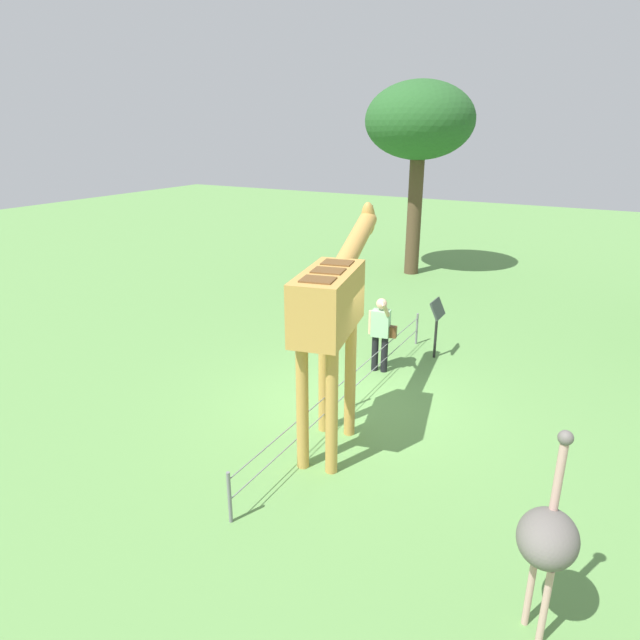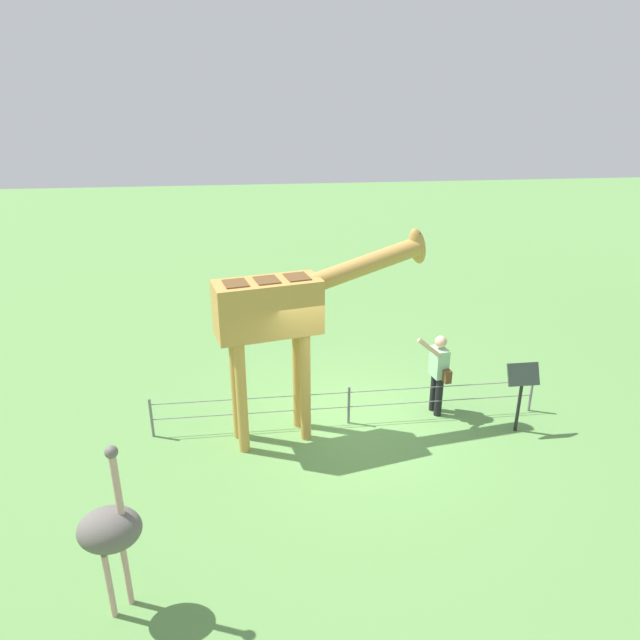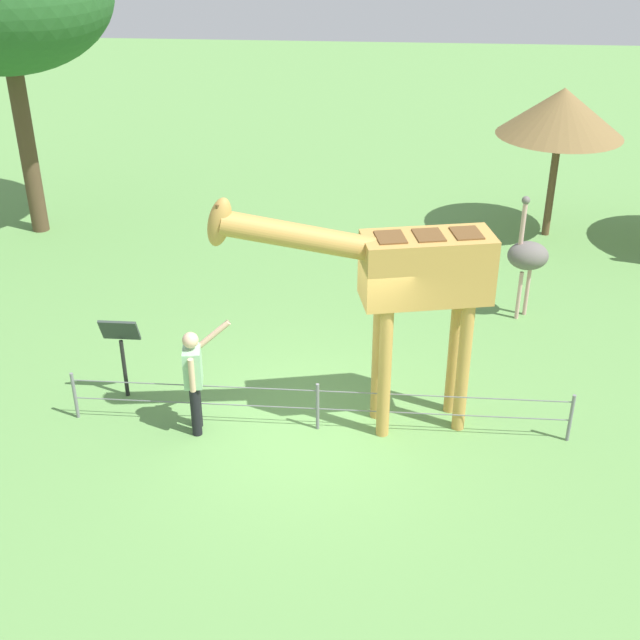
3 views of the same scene
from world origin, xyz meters
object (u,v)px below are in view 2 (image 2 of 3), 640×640
Objects in this scene: giraffe at (286,313)px; ostrich at (110,530)px; visitor at (438,370)px; info_sign at (522,384)px.

ostrich is at bearing -122.58° from giraffe.
giraffe reaches higher than visitor.
info_sign is (1.25, -0.77, 0.05)m from visitor.
giraffe is at bearing 174.36° from info_sign.
giraffe is 2.24× the size of visitor.
info_sign is at bearing 25.93° from ostrich.
visitor is 6.31m from ostrich.
giraffe is 2.83× the size of info_sign.
info_sign is at bearing -5.64° from giraffe.
giraffe is 4.24m from ostrich.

